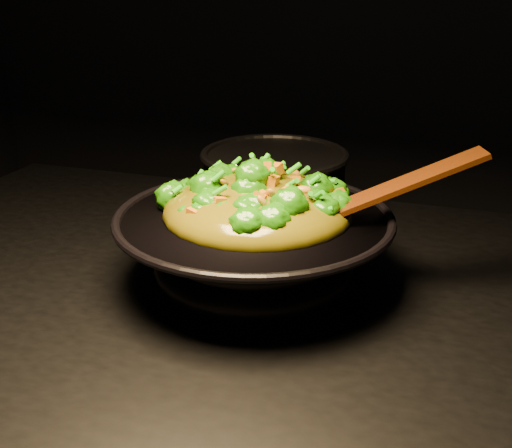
% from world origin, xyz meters
% --- Properties ---
extents(wok, '(0.49, 0.49, 0.11)m').
position_xyz_m(wok, '(0.11, 0.01, 0.96)').
color(wok, black).
rests_on(wok, stovetop).
extents(stir_fry, '(0.37, 0.37, 0.10)m').
position_xyz_m(stir_fry, '(0.11, 0.03, 1.06)').
color(stir_fry, '#206B07').
rests_on(stir_fry, wok).
extents(spatula, '(0.27, 0.14, 0.11)m').
position_xyz_m(spatula, '(0.30, 0.05, 1.06)').
color(spatula, '#331107').
rests_on(spatula, wok).
extents(back_pot, '(0.28, 0.28, 0.14)m').
position_xyz_m(back_pot, '(0.07, 0.24, 0.97)').
color(back_pot, black).
rests_on(back_pot, stovetop).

